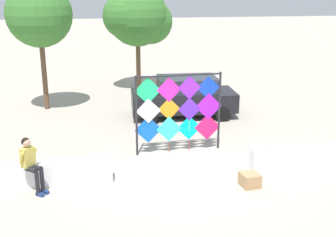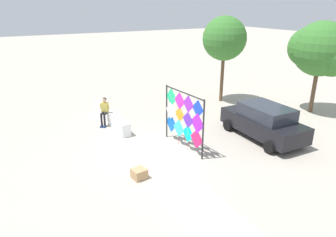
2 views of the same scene
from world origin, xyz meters
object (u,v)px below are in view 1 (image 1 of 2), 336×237
object	(u,v)px
tree_far_right	(40,16)
cardboard_box_large	(250,180)
tree_palm_like	(138,17)
parked_car	(184,96)
seated_vendor	(31,161)
kite_display_rack	(179,108)

from	to	relation	value
tree_far_right	cardboard_box_large	bearing A→B (deg)	-54.46
tree_palm_like	cardboard_box_large	bearing A→B (deg)	-81.24
parked_car	cardboard_box_large	size ratio (longest dim) A/B	8.59
seated_vendor	tree_far_right	xyz separation A→B (m)	(-0.47, 8.17, 3.13)
kite_display_rack	parked_car	xyz separation A→B (m)	(0.97, 3.92, -0.66)
cardboard_box_large	tree_palm_like	size ratio (longest dim) A/B	0.10
parked_car	cardboard_box_large	bearing A→B (deg)	-85.85
kite_display_rack	tree_palm_like	distance (m)	9.55
cardboard_box_large	tree_palm_like	world-z (taller)	tree_palm_like
kite_display_rack	seated_vendor	bearing A→B (deg)	-152.79
seated_vendor	cardboard_box_large	distance (m)	5.86
tree_palm_like	parked_car	bearing A→B (deg)	-75.63
parked_car	tree_far_right	world-z (taller)	tree_far_right
seated_vendor	tree_far_right	size ratio (longest dim) A/B	0.28
kite_display_rack	seated_vendor	size ratio (longest dim) A/B	1.91
kite_display_rack	parked_car	size ratio (longest dim) A/B	0.67
parked_car	tree_far_right	bearing A→B (deg)	160.63
parked_car	seated_vendor	bearing A→B (deg)	-130.77
tree_far_right	kite_display_rack	bearing A→B (deg)	-51.09
kite_display_rack	tree_far_right	world-z (taller)	tree_far_right
tree_far_right	seated_vendor	bearing A→B (deg)	-86.70
kite_display_rack	parked_car	distance (m)	4.09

